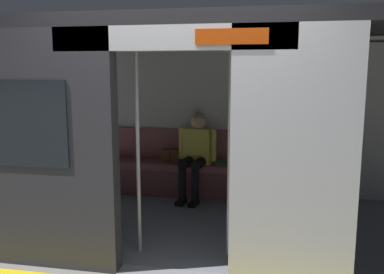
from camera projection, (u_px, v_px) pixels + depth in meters
train_car at (192, 96)px, 4.61m from camera, size 6.40×2.81×2.27m
bench_seat at (211, 172)px, 5.81m from camera, size 3.25×0.44×0.48m
person_seated at (196, 149)px, 5.75m from camera, size 0.55×0.71×1.21m
handbag at (171, 156)px, 5.97m from camera, size 0.26×0.15×0.17m
book at (221, 163)px, 5.84m from camera, size 0.20×0.25×0.03m
grab_pole_door at (138, 147)px, 3.96m from camera, size 0.04×0.04×2.13m
grab_pole_far at (230, 148)px, 3.88m from camera, size 0.04×0.04×2.13m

